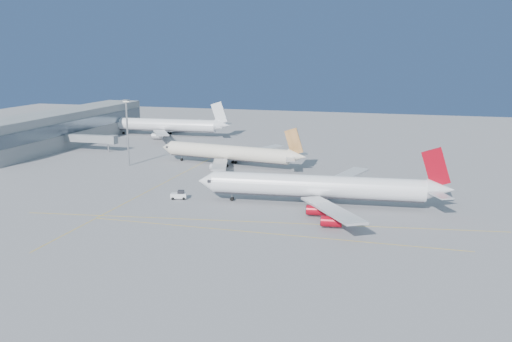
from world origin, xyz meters
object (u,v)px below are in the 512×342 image
airliner_third (167,125)px  airliner_virgin (322,187)px  airliner_etihad (231,153)px  light_mast (127,127)px  pushback_tug (179,195)px

airliner_third → airliner_virgin: bearing=-51.7°
airliner_etihad → airliner_virgin: bearing=-39.2°
airliner_etihad → light_mast: 38.61m
airliner_virgin → light_mast: size_ratio=2.90×
airliner_virgin → light_mast: (-77.05, 35.00, 9.03)m
airliner_virgin → pushback_tug: bearing=-178.8°
airliner_third → airliner_etihad: bearing=-52.2°
airliner_etihad → pushback_tug: 49.83m
airliner_third → light_mast: 74.49m
pushback_tug → airliner_virgin: bearing=-9.2°
airliner_virgin → airliner_third: bearing=126.7°
airliner_virgin → pushback_tug: airliner_virgin is taller
airliner_third → pushback_tug: bearing=-67.1°
airliner_virgin → airliner_etihad: bearing=127.3°
airliner_third → light_mast: (17.55, -71.84, 8.93)m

